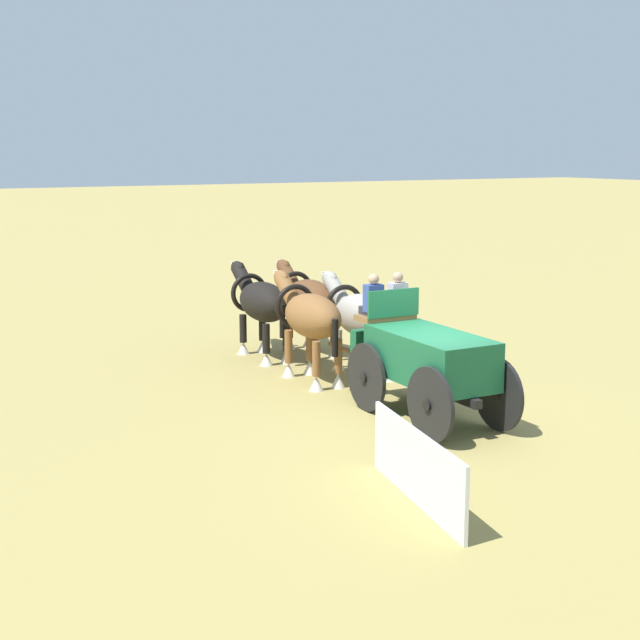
% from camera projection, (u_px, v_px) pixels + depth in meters
% --- Properties ---
extents(ground_plane, '(220.00, 220.00, 0.00)m').
position_uv_depth(ground_plane, '(429.00, 420.00, 17.24)').
color(ground_plane, '#9E8C4C').
extents(show_wagon, '(5.77, 1.74, 2.64)m').
position_uv_depth(show_wagon, '(425.00, 357.00, 17.17)').
color(show_wagon, '#195B38').
rests_on(show_wagon, ground).
extents(draft_horse_rear_near, '(3.01, 1.03, 2.31)m').
position_uv_depth(draft_horse_rear_near, '(310.00, 318.00, 19.89)').
color(draft_horse_rear_near, brown).
rests_on(draft_horse_rear_near, ground).
extents(draft_horse_rear_off, '(3.08, 1.03, 2.21)m').
position_uv_depth(draft_horse_rear_off, '(361.00, 317.00, 20.51)').
color(draft_horse_rear_off, '#9E998E').
rests_on(draft_horse_rear_off, ground).
extents(draft_horse_lead_near, '(3.07, 1.02, 2.24)m').
position_uv_depth(draft_horse_lead_near, '(262.00, 303.00, 22.16)').
color(draft_horse_lead_near, black).
rests_on(draft_horse_lead_near, ground).
extents(draft_horse_lead_off, '(3.06, 1.03, 2.21)m').
position_uv_depth(draft_horse_lead_off, '(309.00, 300.00, 22.76)').
color(draft_horse_lead_off, brown).
rests_on(draft_horse_lead_off, ground).
extents(sponsor_banner, '(3.15, 0.70, 1.10)m').
position_uv_depth(sponsor_banner, '(417.00, 467.00, 13.11)').
color(sponsor_banner, silver).
rests_on(sponsor_banner, ground).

